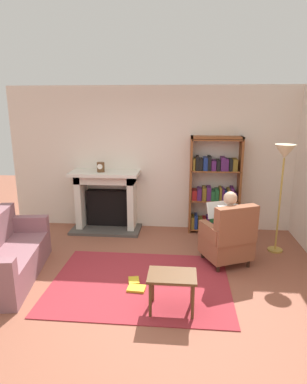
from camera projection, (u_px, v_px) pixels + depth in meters
The scene contains 12 objects.
ground at pixel (137, 295), 4.21m from camera, with size 14.00×14.00×0.00m, color #91523D.
back_wall at pixel (155, 159), 6.32m from camera, with size 5.60×0.10×2.70m, color silver.
area_rug at pixel (140, 283), 4.50m from camera, with size 2.40×1.80×0.01m, color maroon.
fireplace at pixel (107, 199), 6.35m from camera, with size 1.31×0.64×1.15m.
mantel_clock at pixel (101, 167), 6.10m from camera, with size 0.14×0.14×0.18m.
bookshelf at pixel (214, 188), 6.14m from camera, with size 0.93×0.32×1.81m.
armchair_reading at pixel (229, 238), 4.92m from camera, with size 0.84×0.83×0.97m.
seated_reader at pixel (225, 223), 4.98m from camera, with size 0.51×0.60×1.14m.
sofa_floral at pixel (5, 257), 4.56m from camera, with size 0.98×1.79×0.85m.
side_table at pixel (172, 280), 3.80m from camera, with size 0.56×0.39×0.47m.
scattered_books at pixel (135, 285), 4.39m from camera, with size 0.27×0.40×0.03m.
floor_lamp at pixel (284, 162), 5.12m from camera, with size 0.32×0.32×1.76m.
Camera 1 is at (0.55, -3.70, 2.34)m, focal length 30.95 mm.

